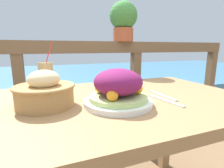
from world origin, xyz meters
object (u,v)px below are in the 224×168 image
potted_plant (123,20)px  salad_plate (118,89)px  drink_glass (46,77)px  bread_basket (45,92)px

potted_plant → salad_plate: bearing=-116.0°
salad_plate → drink_glass: 0.40m
salad_plate → potted_plant: size_ratio=0.83×
drink_glass → bread_basket: (-0.01, -0.23, -0.02)m
bread_basket → drink_glass: bearing=87.4°
drink_glass → potted_plant: potted_plant is taller
salad_plate → drink_glass: bearing=128.6°
salad_plate → bread_basket: 0.27m
salad_plate → bread_basket: size_ratio=1.19×
drink_glass → bread_basket: 0.23m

